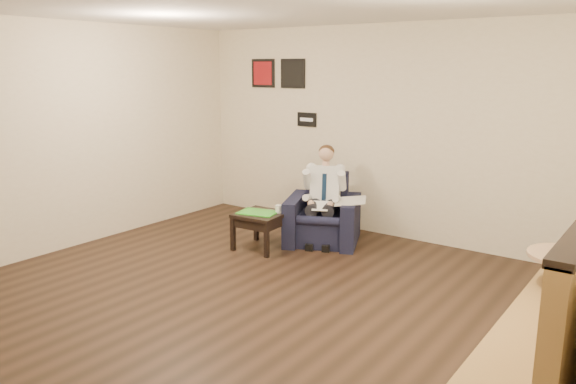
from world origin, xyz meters
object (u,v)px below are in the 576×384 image
Objects in this scene: seated_man at (322,199)px; green_folder at (258,212)px; cafe_table at (562,297)px; coffee_mug at (279,209)px; armchair at (323,209)px; banquette at (549,297)px; side_table at (261,231)px; smartphone at (272,210)px.

seated_man reaches higher than green_folder.
cafe_table is (3.57, -0.40, -0.09)m from green_folder.
armchair is at bearing 61.33° from coffee_mug.
coffee_mug is at bearing -142.29° from armchair.
seated_man is 3.55m from banquette.
seated_man is 2.11× the size of side_table.
banquette is at bearing -21.57° from coffee_mug.
coffee_mug is 0.13× the size of cafe_table.
cafe_table is at bearing -42.01° from seated_man.
seated_man is 0.57m from coffee_mug.
cafe_table is (3.02, -1.00, -0.22)m from seated_man.
coffee_mug is at bearing -151.43° from seated_man.
banquette is at bearing -15.44° from smartphone.
seated_man is at bearing 46.50° from smartphone.
coffee_mug reaches higher than side_table.
side_table is 5.79× the size of coffee_mug.
banquette reaches higher than armchair.
banquette is 0.84m from cafe_table.
seated_man reaches higher than side_table.
banquette reaches higher than smartphone.
coffee_mug is 0.04× the size of banquette.
green_folder is at bearing -149.09° from armchair.
coffee_mug is 3.41m from cafe_table.
smartphone is 0.06× the size of banquette.
cafe_table is at bearing -3.70° from smartphone.
green_folder is at bearing -155.92° from seated_man.
smartphone is at bearing -162.92° from seated_man.
cafe_table reaches higher than smartphone.
armchair reaches higher than coffee_mug.
armchair is 0.88m from green_folder.
smartphone is (-0.48, -0.42, -0.13)m from seated_man.
side_table is at bearing -155.46° from seated_man.
cafe_table is (3.50, -0.59, -0.09)m from smartphone.
seated_man is 0.46× the size of banquette.
armchair is at bearing 90.00° from seated_man.
banquette is (3.40, -1.35, 0.15)m from coffee_mug.
side_table is 0.24m from green_folder.
armchair reaches higher than green_folder.
cafe_table reaches higher than coffee_mug.
green_folder is at bearing 161.81° from banquette.
smartphone is at bearing 167.08° from coffee_mug.
seated_man reaches higher than cafe_table.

